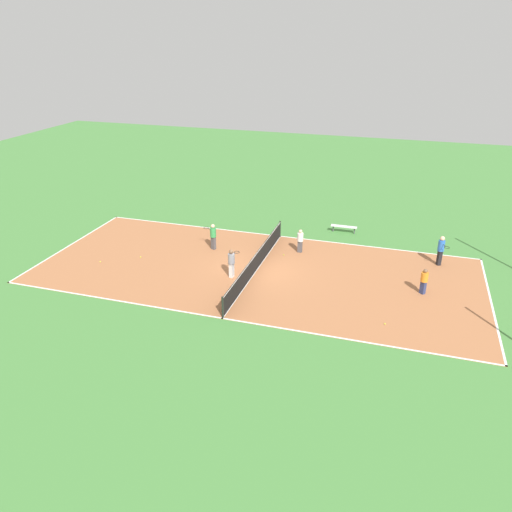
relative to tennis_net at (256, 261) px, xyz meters
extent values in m
plane|color=#47843D|center=(0.00, 0.00, -0.57)|extent=(80.00, 80.00, 0.00)
cube|color=#AD6B42|center=(0.00, 0.00, -0.56)|extent=(10.66, 24.30, 0.02)
cube|color=white|center=(-5.28, 0.00, -0.55)|extent=(0.10, 24.30, 0.00)
cube|color=white|center=(5.28, 0.00, -0.55)|extent=(0.10, 24.30, 0.00)
cube|color=white|center=(0.00, -12.10, -0.55)|extent=(10.66, 0.10, 0.00)
cube|color=white|center=(0.00, 12.10, -0.55)|extent=(10.66, 0.10, 0.00)
cube|color=white|center=(0.00, 0.00, -0.55)|extent=(10.66, 0.10, 0.00)
cylinder|color=black|center=(-5.18, 0.00, -0.01)|extent=(0.10, 0.10, 1.07)
cylinder|color=black|center=(5.18, 0.00, -0.01)|extent=(0.10, 0.10, 1.07)
cube|color=black|center=(0.00, 0.00, -0.03)|extent=(10.36, 0.03, 1.02)
cube|color=white|center=(0.00, 0.00, 0.45)|extent=(10.36, 0.04, 0.06)
cube|color=silver|center=(-7.18, 3.82, -0.14)|extent=(0.36, 1.70, 0.04)
cylinder|color=#4C4C51|center=(-7.18, 3.12, -0.36)|extent=(0.08, 0.08, 0.41)
cylinder|color=#4C4C51|center=(-7.18, 4.52, -0.36)|extent=(0.08, 0.08, 0.41)
cube|color=navy|center=(0.02, 8.84, -0.20)|extent=(0.31, 0.32, 0.69)
cylinder|color=orange|center=(0.02, 8.84, 0.38)|extent=(0.51, 0.51, 0.48)
sphere|color=brown|center=(0.02, 8.84, 0.72)|extent=(0.21, 0.21, 0.21)
cube|color=black|center=(-3.78, 9.69, -0.11)|extent=(0.31, 0.29, 0.87)
cylinder|color=blue|center=(-3.78, 9.69, 0.63)|extent=(0.48, 0.48, 0.61)
sphere|color=beige|center=(-3.78, 9.69, 1.07)|extent=(0.26, 0.26, 0.26)
cylinder|color=#262626|center=(-3.49, 9.83, 0.79)|extent=(0.27, 0.14, 0.03)
torus|color=black|center=(-3.23, 9.94, 0.79)|extent=(0.40, 0.40, 0.02)
cube|color=#4C4C51|center=(-2.06, -3.35, -0.14)|extent=(0.28, 0.31, 0.81)
cylinder|color=green|center=(-2.06, -3.35, 0.54)|extent=(0.47, 0.47, 0.56)
sphere|color=beige|center=(-2.06, -3.35, 0.95)|extent=(0.24, 0.24, 0.24)
cylinder|color=#262626|center=(-2.19, -3.64, 0.68)|extent=(0.14, 0.27, 0.03)
torus|color=black|center=(-2.30, -3.90, 0.68)|extent=(0.40, 0.40, 0.02)
cube|color=white|center=(1.16, -1.02, -0.14)|extent=(0.28, 0.24, 0.81)
cylinder|color=gray|center=(1.16, -1.02, 0.54)|extent=(0.42, 0.42, 0.56)
sphere|color=brown|center=(1.16, -1.02, 0.95)|extent=(0.24, 0.24, 0.24)
cylinder|color=#262626|center=(0.85, -0.96, 0.69)|extent=(0.28, 0.08, 0.03)
torus|color=black|center=(0.57, -0.91, 0.69)|extent=(0.35, 0.35, 0.02)
cube|color=#4C4C51|center=(-3.18, 1.77, -0.18)|extent=(0.22, 0.27, 0.72)
cylinder|color=silver|center=(-3.18, 1.77, 0.43)|extent=(0.39, 0.39, 0.50)
sphere|color=beige|center=(-3.18, 1.77, 0.79)|extent=(0.22, 0.22, 0.22)
sphere|color=#CCE033|center=(3.59, 7.25, -0.51)|extent=(0.07, 0.07, 0.07)
sphere|color=#CCE033|center=(1.65, -8.88, -0.51)|extent=(0.07, 0.07, 0.07)
sphere|color=#CCE033|center=(0.39, -6.98, -0.51)|extent=(0.07, 0.07, 0.07)
sphere|color=#CCE033|center=(-2.41, 0.97, -0.51)|extent=(0.07, 0.07, 0.07)
camera|label=1|loc=(23.76, 7.40, 11.66)|focal=35.00mm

